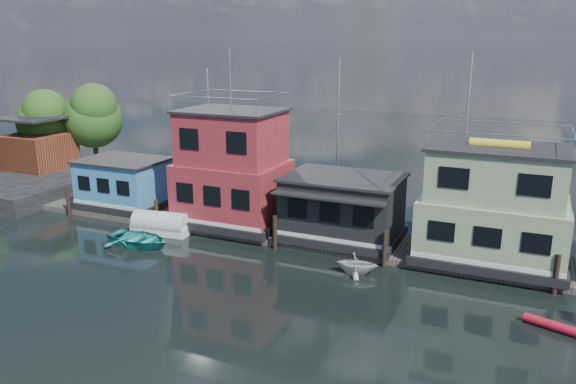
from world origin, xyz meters
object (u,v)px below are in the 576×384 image
at_px(dinghy_white, 356,263).
at_px(tarp_runabout, 161,225).
at_px(dinghy_teal, 139,239).
at_px(houseboat_blue, 124,183).
at_px(houseboat_green, 493,207).
at_px(houseboat_dark, 343,207).
at_px(houseboat_red, 233,170).
at_px(red_kayak, 558,327).

bearing_deg(dinghy_white, tarp_runabout, 75.75).
distance_m(dinghy_white, dinghy_teal, 14.15).
distance_m(houseboat_blue, houseboat_green, 26.53).
bearing_deg(houseboat_green, houseboat_dark, -179.88).
distance_m(houseboat_red, houseboat_green, 17.01).
xyz_separation_m(houseboat_blue, houseboat_red, (9.50, 0.00, 1.90)).
distance_m(houseboat_blue, houseboat_red, 9.69).
distance_m(tarp_runabout, red_kayak, 24.75).
relative_size(houseboat_green, dinghy_teal, 1.91).
relative_size(houseboat_blue, houseboat_red, 0.54).
bearing_deg(dinghy_teal, houseboat_red, -29.88).
relative_size(houseboat_green, tarp_runabout, 2.02).
relative_size(houseboat_blue, red_kayak, 2.13).
bearing_deg(houseboat_blue, red_kayak, -13.04).
xyz_separation_m(houseboat_blue, houseboat_dark, (17.50, -0.02, 0.21)).
distance_m(dinghy_teal, tarp_runabout, 2.56).
bearing_deg(tarp_runabout, houseboat_dark, 7.92).
xyz_separation_m(houseboat_green, dinghy_teal, (-20.77, -5.75, -3.09)).
distance_m(houseboat_dark, tarp_runabout, 12.41).
bearing_deg(houseboat_red, dinghy_teal, -123.24).
height_order(houseboat_dark, tarp_runabout, houseboat_dark).
relative_size(dinghy_white, dinghy_teal, 0.54).
relative_size(houseboat_green, dinghy_white, 3.52).
distance_m(dinghy_teal, red_kayak, 24.39).
distance_m(houseboat_green, dinghy_white, 8.54).
bearing_deg(tarp_runabout, dinghy_white, -12.09).
height_order(houseboat_blue, tarp_runabout, houseboat_blue).
bearing_deg(houseboat_green, houseboat_blue, -180.00).
relative_size(houseboat_red, tarp_runabout, 2.86).
relative_size(houseboat_green, red_kayak, 2.80).
xyz_separation_m(houseboat_dark, red_kayak, (12.59, -6.95, -2.20)).
bearing_deg(houseboat_dark, dinghy_white, -62.32).
height_order(houseboat_green, dinghy_white, houseboat_green).
bearing_deg(tarp_runabout, houseboat_red, 32.53).
relative_size(houseboat_blue, dinghy_white, 2.68).
bearing_deg(houseboat_green, red_kayak, -62.72).
distance_m(houseboat_red, red_kayak, 22.09).
distance_m(houseboat_dark, red_kayak, 14.55).
height_order(houseboat_blue, houseboat_red, houseboat_red).
bearing_deg(houseboat_green, houseboat_red, -180.00).
distance_m(houseboat_green, red_kayak, 8.52).
xyz_separation_m(houseboat_green, tarp_runabout, (-20.86, -3.19, -2.95)).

